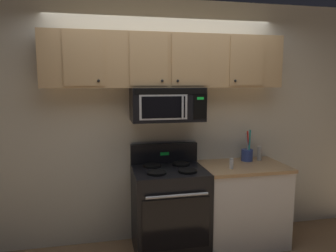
# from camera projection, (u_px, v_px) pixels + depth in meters

# --- Properties ---
(back_wall) EXTENTS (5.20, 0.10, 2.70)m
(back_wall) POSITION_uv_depth(u_px,v_px,m) (163.00, 122.00, 3.61)
(back_wall) COLOR silver
(back_wall) RESTS_ON ground_plane
(stove_range) EXTENTS (0.76, 0.69, 1.12)m
(stove_range) POSITION_uv_depth(u_px,v_px,m) (169.00, 208.00, 3.38)
(stove_range) COLOR black
(stove_range) RESTS_ON ground_plane
(over_range_microwave) EXTENTS (0.76, 0.43, 0.35)m
(over_range_microwave) POSITION_uv_depth(u_px,v_px,m) (167.00, 104.00, 3.34)
(over_range_microwave) COLOR black
(upper_cabinets) EXTENTS (2.50, 0.36, 0.55)m
(upper_cabinets) POSITION_uv_depth(u_px,v_px,m) (166.00, 61.00, 3.31)
(upper_cabinets) COLOR tan
(counter_segment) EXTENTS (0.93, 0.65, 0.90)m
(counter_segment) POSITION_uv_depth(u_px,v_px,m) (242.00, 203.00, 3.56)
(counter_segment) COLOR silver
(counter_segment) RESTS_ON ground_plane
(utensil_crock_blue) EXTENTS (0.13, 0.13, 0.37)m
(utensil_crock_blue) POSITION_uv_depth(u_px,v_px,m) (247.00, 154.00, 3.67)
(utensil_crock_blue) COLOR #384C9E
(utensil_crock_blue) RESTS_ON counter_segment
(salt_shaker) EXTENTS (0.04, 0.04, 0.11)m
(salt_shaker) POSITION_uv_depth(u_px,v_px,m) (231.00, 164.00, 3.33)
(salt_shaker) COLOR white
(salt_shaker) RESTS_ON counter_segment
(pepper_mill) EXTENTS (0.05, 0.05, 0.17)m
(pepper_mill) POSITION_uv_depth(u_px,v_px,m) (259.00, 153.00, 3.69)
(pepper_mill) COLOR #B7B2A8
(pepper_mill) RESTS_ON counter_segment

